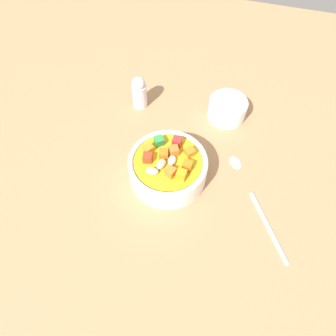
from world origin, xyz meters
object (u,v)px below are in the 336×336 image
at_px(soup_bowl_main, 168,167).
at_px(side_bowl_small, 227,108).
at_px(spoon, 254,198).
at_px(pepper_shaker, 139,92).

height_order(soup_bowl_main, side_bowl_small, soup_bowl_main).
bearing_deg(spoon, soup_bowl_main, 55.98).
bearing_deg(spoon, pepper_shaker, 25.92).
relative_size(spoon, pepper_shaker, 2.59).
distance_m(soup_bowl_main, pepper_shaker, 0.21).
xyz_separation_m(spoon, side_bowl_small, (0.20, 0.09, 0.02)).
relative_size(soup_bowl_main, spoon, 0.73).
distance_m(spoon, side_bowl_small, 0.22).
distance_m(soup_bowl_main, side_bowl_small, 0.21).
height_order(side_bowl_small, pepper_shaker, pepper_shaker).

